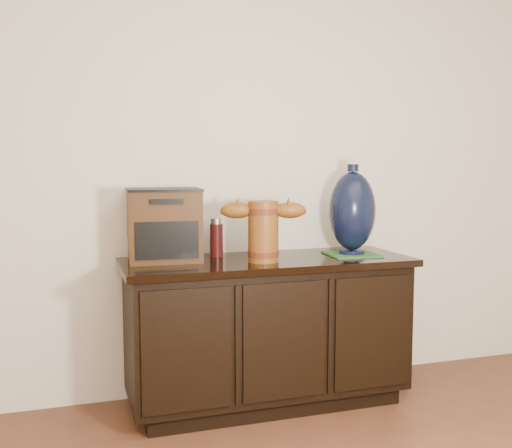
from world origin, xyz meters
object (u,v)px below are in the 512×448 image
object	(u,v)px
tv_radio	(164,225)
lamp_base	(352,211)
sideboard	(267,330)
spray_can	(216,238)
terracotta_vessel	(263,228)

from	to	relation	value
tv_radio	lamp_base	xyz separation A→B (m)	(0.97, -0.12, 0.05)
sideboard	lamp_base	bearing A→B (deg)	-2.17
sideboard	spray_can	size ratio (longest dim) A/B	7.37
lamp_base	spray_can	xyz separation A→B (m)	(-0.69, 0.17, -0.13)
tv_radio	spray_can	distance (m)	0.29
sideboard	terracotta_vessel	world-z (taller)	terracotta_vessel
terracotta_vessel	lamp_base	xyz separation A→B (m)	(0.51, 0.06, 0.06)
sideboard	spray_can	distance (m)	0.54
sideboard	tv_radio	xyz separation A→B (m)	(-0.50, 0.10, 0.55)
sideboard	tv_radio	world-z (taller)	tv_radio
lamp_base	spray_can	size ratio (longest dim) A/B	2.37
terracotta_vessel	lamp_base	size ratio (longest dim) A/B	0.90
tv_radio	spray_can	size ratio (longest dim) A/B	1.89
sideboard	lamp_base	world-z (taller)	lamp_base
spray_can	tv_radio	bearing A→B (deg)	-169.16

